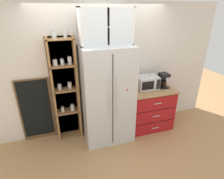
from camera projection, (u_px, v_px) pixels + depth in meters
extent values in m
plane|color=tan|center=(107.00, 134.00, 3.86)|extent=(10.74, 10.74, 0.00)
cube|color=silver|center=(101.00, 71.00, 3.69)|extent=(5.03, 0.10, 2.55)
cube|color=silver|center=(107.00, 95.00, 3.48)|extent=(0.92, 0.72, 1.86)
cube|color=black|center=(113.00, 103.00, 3.17)|extent=(0.01, 0.01, 1.71)
cylinder|color=silver|center=(110.00, 99.00, 3.10)|extent=(0.02, 0.02, 0.84)
cylinder|color=silver|center=(116.00, 98.00, 3.13)|extent=(0.02, 0.02, 0.84)
cube|color=red|center=(127.00, 90.00, 3.15)|extent=(0.02, 0.01, 0.02)
cube|color=brown|center=(65.00, 88.00, 3.58)|extent=(0.52, 0.04, 1.99)
cube|color=#9E7042|center=(54.00, 93.00, 3.39)|extent=(0.04, 0.25, 1.99)
cube|color=#9E7042|center=(77.00, 90.00, 3.51)|extent=(0.04, 0.25, 1.99)
cube|color=#9E7042|center=(68.00, 111.00, 3.62)|extent=(0.46, 0.25, 0.02)
cylinder|color=silver|center=(63.00, 109.00, 3.57)|extent=(0.06, 0.06, 0.09)
cylinder|color=beige|center=(63.00, 110.00, 3.57)|extent=(0.05, 0.05, 0.06)
cylinder|color=#B2B2B7|center=(62.00, 107.00, 3.54)|extent=(0.06, 0.06, 0.01)
cylinder|color=silver|center=(72.00, 108.00, 3.60)|extent=(0.07, 0.07, 0.12)
cylinder|color=#B77A38|center=(72.00, 109.00, 3.61)|extent=(0.06, 0.06, 0.08)
cylinder|color=#B2B2B7|center=(72.00, 105.00, 3.58)|extent=(0.07, 0.07, 0.01)
cube|color=#9E7042|center=(65.00, 90.00, 3.44)|extent=(0.46, 0.25, 0.02)
cylinder|color=silver|center=(60.00, 87.00, 3.40)|extent=(0.07, 0.07, 0.10)
cylinder|color=#382316|center=(60.00, 88.00, 3.40)|extent=(0.06, 0.06, 0.07)
cylinder|color=#B2B2B7|center=(59.00, 84.00, 3.37)|extent=(0.07, 0.07, 0.01)
cylinder|color=silver|center=(70.00, 85.00, 3.45)|extent=(0.08, 0.08, 0.12)
cylinder|color=white|center=(70.00, 86.00, 3.45)|extent=(0.07, 0.07, 0.08)
cylinder|color=#B2B2B7|center=(69.00, 82.00, 3.42)|extent=(0.07, 0.07, 0.01)
cube|color=#9E7042|center=(63.00, 66.00, 3.25)|extent=(0.46, 0.25, 0.02)
cylinder|color=silver|center=(55.00, 63.00, 3.18)|extent=(0.08, 0.08, 0.11)
cylinder|color=white|center=(55.00, 64.00, 3.19)|extent=(0.07, 0.07, 0.07)
cylinder|color=#B2B2B7|center=(55.00, 60.00, 3.16)|extent=(0.08, 0.08, 0.01)
cylinder|color=silver|center=(62.00, 62.00, 3.23)|extent=(0.06, 0.06, 0.11)
cylinder|color=#CCB78C|center=(62.00, 63.00, 3.23)|extent=(0.05, 0.05, 0.07)
cylinder|color=#B2B2B7|center=(62.00, 59.00, 3.20)|extent=(0.06, 0.06, 0.01)
cylinder|color=silver|center=(70.00, 61.00, 3.26)|extent=(0.07, 0.07, 0.14)
cylinder|color=#2D2D2D|center=(70.00, 62.00, 3.26)|extent=(0.06, 0.06, 0.09)
cylinder|color=#B2B2B7|center=(69.00, 57.00, 3.23)|extent=(0.07, 0.07, 0.01)
cube|color=#9E7042|center=(60.00, 39.00, 3.06)|extent=(0.46, 0.25, 0.02)
cylinder|color=silver|center=(54.00, 35.00, 3.00)|extent=(0.08, 0.08, 0.13)
cylinder|color=brown|center=(54.00, 36.00, 3.01)|extent=(0.07, 0.07, 0.09)
cylinder|color=#B2B2B7|center=(53.00, 30.00, 2.97)|extent=(0.07, 0.07, 0.01)
cylinder|color=silver|center=(65.00, 34.00, 3.06)|extent=(0.06, 0.06, 0.13)
cylinder|color=#E0C67F|center=(65.00, 35.00, 3.07)|extent=(0.05, 0.05, 0.09)
cylinder|color=#B2B2B7|center=(65.00, 30.00, 3.03)|extent=(0.06, 0.06, 0.01)
cube|color=#A8161C|center=(149.00, 109.00, 3.99)|extent=(0.91, 0.62, 0.86)
cube|color=tan|center=(151.00, 89.00, 3.81)|extent=(0.94, 0.65, 0.04)
cube|color=black|center=(156.00, 122.00, 3.78)|extent=(0.89, 0.00, 0.01)
cube|color=silver|center=(155.00, 128.00, 3.83)|extent=(0.16, 0.01, 0.01)
cube|color=black|center=(157.00, 110.00, 3.66)|extent=(0.89, 0.00, 0.01)
cube|color=silver|center=(157.00, 116.00, 3.71)|extent=(0.16, 0.01, 0.01)
cube|color=black|center=(158.00, 97.00, 3.55)|extent=(0.89, 0.00, 0.01)
cube|color=silver|center=(158.00, 104.00, 3.59)|extent=(0.16, 0.01, 0.01)
cube|color=silver|center=(147.00, 82.00, 3.77)|extent=(0.44, 0.32, 0.26)
cube|color=black|center=(148.00, 86.00, 3.61)|extent=(0.26, 0.01, 0.17)
cube|color=black|center=(158.00, 84.00, 3.67)|extent=(0.08, 0.01, 0.20)
cube|color=black|center=(163.00, 87.00, 3.85)|extent=(0.17, 0.20, 0.03)
cube|color=black|center=(162.00, 80.00, 3.86)|extent=(0.17, 0.06, 0.30)
cube|color=black|center=(164.00, 75.00, 3.74)|extent=(0.17, 0.20, 0.06)
cylinder|color=black|center=(164.00, 84.00, 3.81)|extent=(0.11, 0.11, 0.12)
cylinder|color=red|center=(134.00, 89.00, 3.69)|extent=(0.09, 0.09, 0.09)
torus|color=red|center=(137.00, 88.00, 3.71)|extent=(0.05, 0.01, 0.05)
cylinder|color=navy|center=(151.00, 86.00, 3.78)|extent=(0.08, 0.08, 0.10)
torus|color=navy|center=(153.00, 86.00, 3.79)|extent=(0.05, 0.01, 0.05)
cylinder|color=#285B33|center=(150.00, 83.00, 3.82)|extent=(0.06, 0.06, 0.18)
cone|color=#285B33|center=(150.00, 79.00, 3.78)|extent=(0.06, 0.06, 0.04)
cylinder|color=#285B33|center=(150.00, 78.00, 3.77)|extent=(0.02, 0.02, 0.07)
cylinder|color=black|center=(150.00, 76.00, 3.76)|extent=(0.02, 0.02, 0.01)
cube|color=silver|center=(103.00, 25.00, 3.13)|extent=(0.89, 0.02, 0.60)
cube|color=silver|center=(106.00, 7.00, 2.88)|extent=(0.89, 0.32, 0.02)
cube|color=silver|center=(106.00, 44.00, 3.12)|extent=(0.89, 0.32, 0.02)
cube|color=silver|center=(79.00, 27.00, 2.88)|extent=(0.02, 0.32, 0.60)
cube|color=silver|center=(130.00, 26.00, 3.12)|extent=(0.02, 0.32, 0.60)
cube|color=silver|center=(106.00, 26.00, 3.00)|extent=(0.86, 0.30, 0.02)
cube|color=silver|center=(95.00, 28.00, 2.80)|extent=(0.41, 0.01, 0.56)
cube|color=silver|center=(122.00, 27.00, 2.93)|extent=(0.41, 0.01, 0.56)
cylinder|color=silver|center=(88.00, 45.00, 3.03)|extent=(0.05, 0.05, 0.00)
cylinder|color=silver|center=(88.00, 42.00, 3.01)|extent=(0.01, 0.01, 0.07)
cone|color=silver|center=(88.00, 39.00, 2.99)|extent=(0.06, 0.06, 0.05)
cylinder|color=silver|center=(100.00, 44.00, 3.08)|extent=(0.05, 0.05, 0.00)
cylinder|color=silver|center=(100.00, 42.00, 3.07)|extent=(0.01, 0.01, 0.07)
cone|color=silver|center=(100.00, 38.00, 3.05)|extent=(0.06, 0.06, 0.05)
cylinder|color=silver|center=(112.00, 43.00, 3.14)|extent=(0.05, 0.05, 0.00)
cylinder|color=silver|center=(112.00, 41.00, 3.13)|extent=(0.01, 0.01, 0.07)
cone|color=silver|center=(112.00, 38.00, 3.10)|extent=(0.06, 0.06, 0.05)
cylinder|color=silver|center=(123.00, 43.00, 3.20)|extent=(0.05, 0.05, 0.00)
cylinder|color=silver|center=(123.00, 41.00, 3.18)|extent=(0.01, 0.01, 0.07)
cone|color=silver|center=(123.00, 37.00, 3.16)|extent=(0.06, 0.06, 0.05)
cylinder|color=white|center=(90.00, 24.00, 2.91)|extent=(0.06, 0.06, 0.07)
cylinder|color=white|center=(106.00, 24.00, 2.98)|extent=(0.06, 0.06, 0.07)
cylinder|color=white|center=(121.00, 23.00, 3.06)|extent=(0.06, 0.06, 0.07)
cube|color=brown|center=(36.00, 110.00, 3.53)|extent=(0.60, 0.04, 1.27)
cube|color=black|center=(36.00, 109.00, 3.50)|extent=(0.54, 0.01, 1.17)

